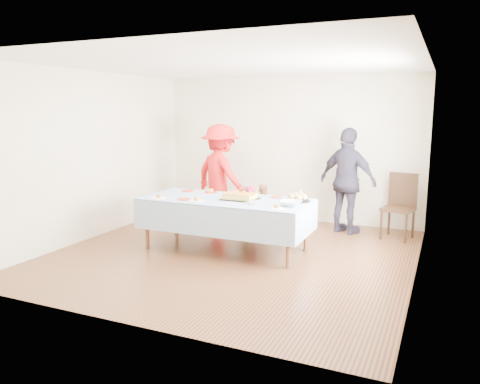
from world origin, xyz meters
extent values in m
plane|color=#402112|center=(0.00, 0.00, 0.00)|extent=(5.00, 5.00, 0.00)
cube|color=beige|center=(0.00, 2.50, 1.35)|extent=(5.00, 0.04, 2.70)
cube|color=beige|center=(0.00, -2.50, 1.35)|extent=(5.00, 0.04, 2.70)
cube|color=beige|center=(-2.50, 0.00, 1.35)|extent=(0.04, 5.00, 2.70)
cube|color=beige|center=(2.50, 0.00, 1.35)|extent=(0.04, 5.00, 2.70)
cube|color=white|center=(0.00, 0.00, 2.70)|extent=(5.00, 5.00, 0.04)
cube|color=#472B16|center=(2.47, 0.20, 1.50)|extent=(0.03, 1.75, 1.35)
cylinder|color=brown|center=(-1.31, -0.27, 0.36)|extent=(0.06, 0.06, 0.73)
cylinder|color=brown|center=(0.93, -0.27, 0.36)|extent=(0.06, 0.06, 0.73)
cylinder|color=brown|center=(-1.31, 0.57, 0.36)|extent=(0.06, 0.06, 0.73)
cylinder|color=brown|center=(0.93, 0.57, 0.36)|extent=(0.06, 0.06, 0.73)
cube|color=brown|center=(-0.19, 0.15, 0.75)|extent=(2.40, 1.00, 0.04)
cube|color=white|center=(-0.19, 0.15, 0.78)|extent=(2.50, 1.10, 0.01)
cube|color=black|center=(0.03, 0.19, 0.79)|extent=(0.51, 0.39, 0.01)
cube|color=#F4E65D|center=(0.03, 0.19, 0.83)|extent=(0.43, 0.32, 0.06)
cube|color=#9D4E24|center=(0.03, 0.19, 0.86)|extent=(0.43, 0.32, 0.01)
cylinder|color=black|center=(0.83, 0.40, 0.79)|extent=(0.37, 0.37, 0.02)
sphere|color=tan|center=(0.93, 0.40, 0.84)|extent=(0.09, 0.09, 0.09)
sphere|color=tan|center=(0.88, 0.49, 0.84)|extent=(0.09, 0.09, 0.09)
sphere|color=tan|center=(0.78, 0.49, 0.84)|extent=(0.09, 0.09, 0.09)
sphere|color=tan|center=(0.74, 0.40, 0.84)|extent=(0.09, 0.09, 0.09)
sphere|color=tan|center=(0.78, 0.32, 0.84)|extent=(0.09, 0.09, 0.09)
sphere|color=tan|center=(0.88, 0.32, 0.84)|extent=(0.09, 0.09, 0.09)
sphere|color=tan|center=(0.83, 0.40, 0.84)|extent=(0.09, 0.09, 0.09)
imported|color=silver|center=(0.86, 0.04, 0.82)|extent=(0.30, 0.30, 0.07)
cone|color=white|center=(0.83, 0.56, 0.87)|extent=(0.11, 0.11, 0.18)
cylinder|color=red|center=(-1.04, 0.50, 0.79)|extent=(0.20, 0.20, 0.01)
cylinder|color=red|center=(-0.64, 0.53, 0.79)|extent=(0.20, 0.20, 0.01)
cylinder|color=red|center=(-0.20, 0.56, 0.79)|extent=(0.20, 0.20, 0.01)
cylinder|color=red|center=(0.45, 0.56, 0.79)|extent=(0.18, 0.18, 0.01)
cylinder|color=red|center=(-0.72, -0.16, 0.79)|extent=(0.20, 0.20, 0.01)
cylinder|color=white|center=(-1.11, -0.23, 0.79)|extent=(0.24, 0.24, 0.01)
cylinder|color=white|center=(-0.49, -0.20, 0.79)|extent=(0.22, 0.22, 0.01)
cylinder|color=white|center=(0.74, -0.22, 0.79)|extent=(0.20, 0.20, 0.01)
cylinder|color=black|center=(1.87, 1.68, 0.24)|extent=(0.04, 0.04, 0.47)
cylinder|color=black|center=(2.25, 1.60, 0.24)|extent=(0.04, 0.04, 0.47)
cylinder|color=black|center=(1.95, 2.07, 0.24)|extent=(0.04, 0.04, 0.47)
cylinder|color=black|center=(2.33, 1.99, 0.24)|extent=(0.04, 0.04, 0.47)
cube|color=black|center=(2.10, 1.84, 0.49)|extent=(0.54, 0.54, 0.05)
cube|color=black|center=(2.14, 2.04, 0.79)|extent=(0.46, 0.14, 0.55)
imported|color=#BD173F|center=(-0.11, 0.90, 0.44)|extent=(0.36, 0.28, 0.88)
imported|color=#22673A|center=(-0.38, 1.39, 0.38)|extent=(0.44, 0.36, 0.77)
imported|color=tan|center=(-0.19, 1.65, 0.39)|extent=(0.45, 0.39, 0.78)
imported|color=red|center=(-0.95, 1.52, 0.92)|extent=(1.36, 1.10, 1.83)
imported|color=#2E2A3A|center=(1.27, 1.87, 0.90)|extent=(1.14, 0.78, 1.79)
camera|label=1|loc=(2.77, -5.98, 2.07)|focal=35.00mm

